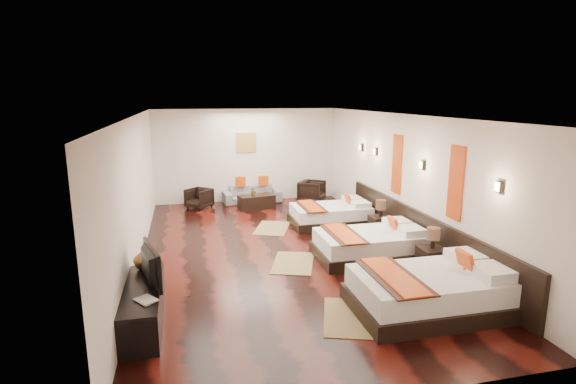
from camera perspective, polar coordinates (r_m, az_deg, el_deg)
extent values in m
cube|color=black|center=(9.31, -1.11, -7.65)|extent=(5.50, 9.50, 0.01)
cube|color=white|center=(8.76, -1.19, 9.84)|extent=(5.50, 9.50, 0.01)
cube|color=silver|center=(13.55, -5.39, 4.71)|extent=(5.50, 0.01, 2.80)
cube|color=silver|center=(8.79, -18.96, -0.04)|extent=(0.01, 9.50, 2.80)
cube|color=silver|center=(9.87, 14.67, 1.52)|extent=(0.01, 9.50, 2.80)
cube|color=black|center=(9.39, 16.41, -5.09)|extent=(0.08, 6.60, 0.90)
cube|color=black|center=(7.21, 17.78, -13.36)|extent=(2.35, 1.45, 0.25)
cube|color=white|center=(7.10, 17.93, -11.23)|extent=(2.24, 1.34, 0.34)
cube|color=#D3420E|center=(7.28, 21.91, -8.37)|extent=(0.17, 0.36, 0.36)
cube|color=#38190F|center=(6.74, 13.47, -10.58)|extent=(0.62, 1.48, 0.02)
cube|color=#D3420E|center=(6.74, 13.48, -10.44)|extent=(0.43, 1.48, 0.02)
cube|color=black|center=(9.07, 10.40, -7.65)|extent=(2.12, 1.31, 0.22)
cube|color=white|center=(8.99, 10.46, -6.08)|extent=(2.02, 1.21, 0.30)
cube|color=#D3420E|center=(9.12, 13.45, -4.15)|extent=(0.16, 0.32, 0.33)
cube|color=#38190F|center=(8.74, 7.14, -5.39)|extent=(0.56, 1.34, 0.02)
cube|color=#D3420E|center=(8.73, 7.15, -5.30)|extent=(0.38, 1.34, 0.02)
cube|color=black|center=(11.22, 5.48, -3.66)|extent=(1.97, 1.22, 0.21)
cube|color=white|center=(11.15, 5.51, -2.46)|extent=(1.87, 1.12, 0.28)
cube|color=#D3420E|center=(11.25, 7.80, -1.06)|extent=(0.15, 0.30, 0.30)
cube|color=#38190F|center=(10.96, 2.97, -1.86)|extent=(0.52, 1.24, 0.02)
cube|color=#D3420E|center=(10.96, 2.97, -1.79)|extent=(0.36, 1.24, 0.02)
cube|color=black|center=(8.54, 17.99, -8.42)|extent=(0.44, 0.44, 0.49)
cylinder|color=black|center=(8.43, 18.14, -6.24)|extent=(0.08, 0.08, 0.19)
cylinder|color=#3F2619|center=(8.37, 18.22, -5.11)|extent=(0.23, 0.23, 0.21)
cube|color=black|center=(10.36, 11.76, -4.40)|extent=(0.44, 0.44, 0.49)
cylinder|color=black|center=(10.27, 11.84, -2.56)|extent=(0.08, 0.08, 0.20)
cylinder|color=#3F2619|center=(10.23, 11.88, -1.61)|extent=(0.24, 0.24, 0.22)
cube|color=olive|center=(6.79, 7.97, -15.66)|extent=(1.09, 1.38, 0.01)
cube|color=olive|center=(8.69, 0.68, -9.11)|extent=(1.10, 1.38, 0.01)
cube|color=olive|center=(10.87, -2.05, -4.67)|extent=(1.14, 1.39, 0.01)
cube|color=black|center=(6.75, -18.12, -13.79)|extent=(0.50, 1.80, 0.55)
imported|color=black|center=(6.65, -17.92, -9.00)|extent=(0.37, 0.96, 0.55)
imported|color=black|center=(6.18, -18.68, -13.40)|extent=(0.34, 0.36, 0.03)
imported|color=brown|center=(7.23, -17.92, -8.03)|extent=(0.41, 0.41, 0.37)
imported|color=slate|center=(13.47, -4.64, -0.27)|extent=(1.79, 0.81, 0.51)
imported|color=black|center=(12.98, -11.39, -0.80)|extent=(0.89, 0.89, 0.58)
imported|color=black|center=(13.48, 3.09, 0.09)|extent=(0.99, 0.99, 0.66)
cube|color=black|center=(12.71, -4.09, -1.27)|extent=(1.08, 0.70, 0.40)
imported|color=#23541C|center=(12.64, -4.44, 0.16)|extent=(0.24, 0.21, 0.25)
cube|color=#D86014|center=(8.20, 20.81, 1.13)|extent=(0.04, 0.40, 1.30)
cube|color=#D86014|center=(10.07, 13.87, 3.51)|extent=(0.04, 0.40, 1.30)
cube|color=black|center=(7.30, 25.55, 0.62)|extent=(0.06, 0.12, 0.18)
cube|color=#FFD18C|center=(7.28, 25.36, 0.61)|extent=(0.02, 0.10, 0.14)
cube|color=black|center=(9.09, 16.94, 3.37)|extent=(0.06, 0.12, 0.18)
cube|color=#FFD18C|center=(9.07, 16.78, 3.37)|extent=(0.02, 0.10, 0.14)
cube|color=black|center=(11.02, 11.23, 5.15)|extent=(0.06, 0.12, 0.18)
cube|color=#FFD18C|center=(11.01, 11.09, 5.15)|extent=(0.02, 0.10, 0.14)
cube|color=black|center=(11.84, 9.43, 5.70)|extent=(0.06, 0.12, 0.18)
cube|color=#FFD18C|center=(11.83, 9.30, 5.70)|extent=(0.02, 0.10, 0.14)
cube|color=#AD873F|center=(13.48, -5.41, 6.38)|extent=(0.60, 0.04, 0.60)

